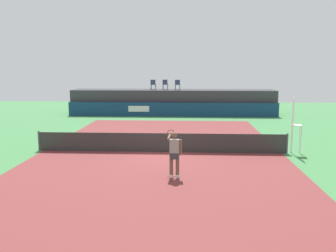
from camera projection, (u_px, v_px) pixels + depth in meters
The scene contains 13 objects.
ground_plane at pixel (165, 140), 21.55m from camera, with size 48.00×48.00×0.00m, color #3D7A42.
court_inner at pixel (161, 152), 18.59m from camera, with size 12.00×22.00×0.00m, color maroon.
sponsor_wall at pixel (172, 110), 31.81m from camera, with size 18.00×0.22×1.20m.
spectator_platform at pixel (173, 102), 33.51m from camera, with size 18.00×2.80×2.20m, color #38383D.
spectator_chair_far_left at pixel (153, 84), 33.24m from camera, with size 0.47×0.47×0.89m.
spectator_chair_left at pixel (165, 84), 33.40m from camera, with size 0.47×0.47×0.89m.
spectator_chair_center at pixel (178, 84), 33.00m from camera, with size 0.45×0.45×0.89m.
umpire_chair at pixel (295, 122), 18.01m from camera, with size 0.50×0.50×2.76m.
tennis_net at pixel (161, 143), 18.52m from camera, with size 12.40×0.02×0.95m, color #2D2D2D.
net_post_near at pixel (39, 141), 18.84m from camera, with size 0.10×0.10×1.00m, color #4C4C51.
net_post_far at pixel (287, 143), 18.19m from camera, with size 0.10×0.10×1.00m, color #4C4C51.
tennis_player at pixel (174, 153), 14.23m from camera, with size 0.63×1.15×1.77m.
tennis_ball at pixel (122, 130), 24.83m from camera, with size 0.07×0.07×0.07m, color #D8EA33.
Camera 1 is at (1.33, -18.11, 4.20)m, focal length 39.76 mm.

